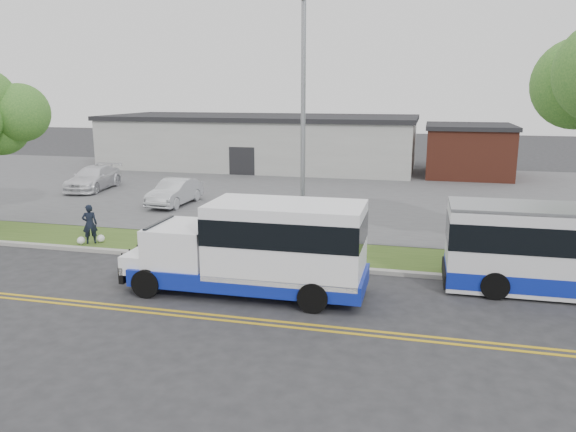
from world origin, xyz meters
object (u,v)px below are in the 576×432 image
(streetlight_near, at_px, (303,120))
(shuttle_bus, at_px, (263,245))
(parked_car_a, at_px, (175,192))
(pedestrian, at_px, (90,224))
(parked_car_b, at_px, (93,178))

(streetlight_near, distance_m, shuttle_bus, 5.81)
(shuttle_bus, xyz_separation_m, parked_car_a, (-8.70, 12.04, -0.77))
(streetlight_near, relative_size, parked_car_a, 2.18)
(streetlight_near, distance_m, pedestrian, 9.87)
(shuttle_bus, distance_m, parked_car_b, 22.14)
(pedestrian, distance_m, parked_car_b, 13.78)
(pedestrian, xyz_separation_m, parked_car_a, (-0.11, 8.35, -0.11))
(streetlight_near, height_order, pedestrian, streetlight_near)
(streetlight_near, height_order, parked_car_a, streetlight_near)
(shuttle_bus, height_order, parked_car_a, shuttle_bus)
(pedestrian, height_order, parked_car_a, pedestrian)
(streetlight_near, bearing_deg, parked_car_a, 139.95)
(shuttle_bus, bearing_deg, streetlight_near, 86.15)
(shuttle_bus, height_order, pedestrian, shuttle_bus)
(parked_car_b, bearing_deg, shuttle_bus, -50.39)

